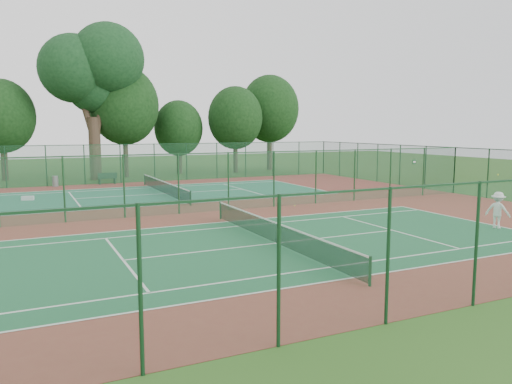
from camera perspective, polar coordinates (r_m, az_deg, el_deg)
ground at (r=29.58m, az=-5.91°, el=-2.29°), size 120.00×120.00×0.00m
red_pad at (r=29.58m, az=-5.91°, el=-2.28°), size 40.00×36.00×0.01m
court_near at (r=21.46m, az=2.19°, el=-5.90°), size 23.77×10.97×0.01m
court_far at (r=38.09m, az=-10.44°, el=-0.19°), size 23.77×10.97×0.01m
fence_north at (r=46.64m, az=-13.37°, el=3.25°), size 40.00×0.09×3.50m
fence_south at (r=13.94m, az=19.72°, el=-6.22°), size 40.00×0.09×3.50m
fence_east at (r=40.60m, az=21.73°, el=2.34°), size 0.09×36.00×3.50m
fence_divider at (r=29.34m, az=-5.96°, el=1.10°), size 40.00×0.09×3.50m
tennis_net_near at (r=21.35m, az=2.20°, el=-4.51°), size 0.10×12.90×0.97m
tennis_net_far at (r=38.03m, az=-10.46°, el=0.60°), size 0.10×12.90×0.97m
player_near at (r=27.19m, az=25.91°, el=-1.88°), size 1.08×1.34×1.80m
trash_bin at (r=45.34m, az=-21.96°, el=1.14°), size 0.52×0.52×0.89m
bench at (r=45.73m, az=-16.63°, el=1.52°), size 1.70×0.67×1.02m
kit_bag at (r=37.48m, az=-24.64°, el=-0.65°), size 0.83×0.52×0.29m
stray_ball_a at (r=29.27m, az=-3.38°, el=-2.28°), size 0.06×0.06×0.06m
stray_ball_b at (r=31.62m, az=4.45°, el=-1.56°), size 0.07×0.07×0.07m
stray_ball_c at (r=28.95m, az=-3.74°, el=-2.39°), size 0.06×0.06×0.06m
big_tree at (r=50.59m, az=-18.17°, el=13.25°), size 9.61×7.03×14.75m
evergreen_row at (r=52.98m, az=-14.20°, el=1.78°), size 39.00×5.00×12.00m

